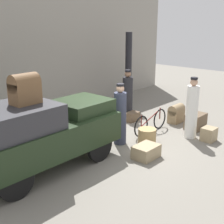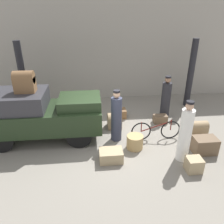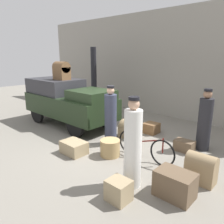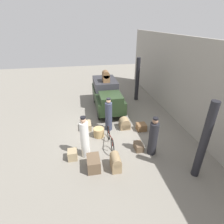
{
  "view_description": "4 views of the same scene",
  "coord_description": "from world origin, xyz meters",
  "px_view_note": "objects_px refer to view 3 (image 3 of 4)",
  "views": [
    {
      "loc": [
        -6.2,
        -5.53,
        3.53
      ],
      "look_at": [
        0.2,
        0.2,
        0.95
      ],
      "focal_mm": 50.0,
      "sensor_mm": 36.0,
      "label": 1
    },
    {
      "loc": [
        -0.48,
        -6.42,
        4.09
      ],
      "look_at": [
        0.2,
        0.2,
        0.95
      ],
      "focal_mm": 35.0,
      "sensor_mm": 36.0,
      "label": 2
    },
    {
      "loc": [
        4.57,
        -4.54,
        2.63
      ],
      "look_at": [
        0.2,
        0.2,
        0.95
      ],
      "focal_mm": 35.0,
      "sensor_mm": 36.0,
      "label": 3
    },
    {
      "loc": [
        8.07,
        -1.29,
        5.11
      ],
      "look_at": [
        0.2,
        0.2,
        0.95
      ],
      "focal_mm": 28.0,
      "sensor_mm": 36.0,
      "label": 4
    }
  ],
  "objects_px": {
    "truck": "(67,100)",
    "porter_with_bicycle": "(205,122)",
    "trunk_wicker_pale": "(119,190)",
    "wicker_basket": "(110,148)",
    "conductor_in_dark_uniform": "(111,118)",
    "trunk_umber_medium": "(129,130)",
    "trunk_barrel_dark": "(201,168)",
    "bicycle": "(145,147)",
    "suitcase_black_upright": "(184,146)",
    "suitcase_tan_flat": "(151,128)",
    "trunk_large_brown": "(74,147)",
    "porter_standing_middle": "(133,147)",
    "trunk_on_truck_roof": "(61,70)",
    "suitcase_small_leather": "(175,184)"
  },
  "relations": [
    {
      "from": "bicycle",
      "to": "porter_with_bicycle",
      "type": "distance_m",
      "value": 1.92
    },
    {
      "from": "trunk_large_brown",
      "to": "trunk_on_truck_roof",
      "type": "xyz_separation_m",
      "value": [
        -2.54,
        1.49,
        1.9
      ]
    },
    {
      "from": "suitcase_small_leather",
      "to": "trunk_umber_medium",
      "type": "distance_m",
      "value": 3.23
    },
    {
      "from": "conductor_in_dark_uniform",
      "to": "suitcase_black_upright",
      "type": "relative_size",
      "value": 3.38
    },
    {
      "from": "bicycle",
      "to": "trunk_on_truck_roof",
      "type": "xyz_separation_m",
      "value": [
        -4.18,
        0.47,
        1.72
      ]
    },
    {
      "from": "conductor_in_dark_uniform",
      "to": "trunk_large_brown",
      "type": "xyz_separation_m",
      "value": [
        -0.3,
        -1.16,
        -0.65
      ]
    },
    {
      "from": "trunk_large_brown",
      "to": "trunk_on_truck_roof",
      "type": "bearing_deg",
      "value": 149.72
    },
    {
      "from": "porter_with_bicycle",
      "to": "trunk_large_brown",
      "type": "distance_m",
      "value": 3.71
    },
    {
      "from": "conductor_in_dark_uniform",
      "to": "trunk_wicker_pale",
      "type": "xyz_separation_m",
      "value": [
        1.93,
        -1.85,
        -0.62
      ]
    },
    {
      "from": "porter_standing_middle",
      "to": "wicker_basket",
      "type": "bearing_deg",
      "value": 151.04
    },
    {
      "from": "trunk_barrel_dark",
      "to": "trunk_wicker_pale",
      "type": "xyz_separation_m",
      "value": [
        -0.88,
        -1.64,
        -0.13
      ]
    },
    {
      "from": "trunk_large_brown",
      "to": "trunk_umber_medium",
      "type": "height_order",
      "value": "trunk_umber_medium"
    },
    {
      "from": "porter_standing_middle",
      "to": "suitcase_small_leather",
      "type": "relative_size",
      "value": 2.63
    },
    {
      "from": "wicker_basket",
      "to": "porter_with_bicycle",
      "type": "distance_m",
      "value": 2.74
    },
    {
      "from": "conductor_in_dark_uniform",
      "to": "trunk_large_brown",
      "type": "relative_size",
      "value": 2.6
    },
    {
      "from": "bicycle",
      "to": "suitcase_black_upright",
      "type": "height_order",
      "value": "bicycle"
    },
    {
      "from": "porter_standing_middle",
      "to": "trunk_wicker_pale",
      "type": "height_order",
      "value": "porter_standing_middle"
    },
    {
      "from": "trunk_large_brown",
      "to": "truck",
      "type": "bearing_deg",
      "value": 146.8
    },
    {
      "from": "suitcase_tan_flat",
      "to": "trunk_umber_medium",
      "type": "bearing_deg",
      "value": -111.94
    },
    {
      "from": "suitcase_black_upright",
      "to": "trunk_wicker_pale",
      "type": "bearing_deg",
      "value": -88.84
    },
    {
      "from": "trunk_barrel_dark",
      "to": "trunk_umber_medium",
      "type": "height_order",
      "value": "trunk_barrel_dark"
    },
    {
      "from": "trunk_wicker_pale",
      "to": "porter_with_bicycle",
      "type": "bearing_deg",
      "value": 85.51
    },
    {
      "from": "trunk_large_brown",
      "to": "suitcase_black_upright",
      "type": "bearing_deg",
      "value": 45.22
    },
    {
      "from": "suitcase_tan_flat",
      "to": "trunk_large_brown",
      "type": "bearing_deg",
      "value": -103.13
    },
    {
      "from": "trunk_barrel_dark",
      "to": "suitcase_tan_flat",
      "type": "distance_m",
      "value": 3.1
    },
    {
      "from": "wicker_basket",
      "to": "porter_with_bicycle",
      "type": "xyz_separation_m",
      "value": [
        1.67,
        2.1,
        0.58
      ]
    },
    {
      "from": "porter_with_bicycle",
      "to": "suitcase_tan_flat",
      "type": "bearing_deg",
      "value": 174.74
    },
    {
      "from": "truck",
      "to": "trunk_on_truck_roof",
      "type": "relative_size",
      "value": 5.76
    },
    {
      "from": "conductor_in_dark_uniform",
      "to": "porter_standing_middle",
      "type": "xyz_separation_m",
      "value": [
        1.82,
        -1.3,
        0.04
      ]
    },
    {
      "from": "truck",
      "to": "conductor_in_dark_uniform",
      "type": "height_order",
      "value": "conductor_in_dark_uniform"
    },
    {
      "from": "conductor_in_dark_uniform",
      "to": "trunk_umber_medium",
      "type": "distance_m",
      "value": 1.03
    },
    {
      "from": "conductor_in_dark_uniform",
      "to": "suitcase_tan_flat",
      "type": "bearing_deg",
      "value": 77.74
    },
    {
      "from": "porter_standing_middle",
      "to": "trunk_on_truck_roof",
      "type": "distance_m",
      "value": 5.08
    },
    {
      "from": "trunk_wicker_pale",
      "to": "wicker_basket",
      "type": "bearing_deg",
      "value": 137.94
    },
    {
      "from": "trunk_large_brown",
      "to": "bicycle",
      "type": "bearing_deg",
      "value": 31.66
    },
    {
      "from": "truck",
      "to": "suitcase_tan_flat",
      "type": "relative_size",
      "value": 8.08
    },
    {
      "from": "wicker_basket",
      "to": "suitcase_small_leather",
      "type": "relative_size",
      "value": 0.74
    },
    {
      "from": "truck",
      "to": "wicker_basket",
      "type": "distance_m",
      "value": 3.32
    },
    {
      "from": "porter_with_bicycle",
      "to": "suitcase_small_leather",
      "type": "bearing_deg",
      "value": -80.14
    },
    {
      "from": "truck",
      "to": "suitcase_small_leather",
      "type": "bearing_deg",
      "value": -14.76
    },
    {
      "from": "bicycle",
      "to": "porter_standing_middle",
      "type": "relative_size",
      "value": 0.91
    },
    {
      "from": "conductor_in_dark_uniform",
      "to": "suitcase_black_upright",
      "type": "xyz_separation_m",
      "value": [
        1.88,
        1.03,
        -0.67
      ]
    },
    {
      "from": "truck",
      "to": "wicker_basket",
      "type": "height_order",
      "value": "truck"
    },
    {
      "from": "truck",
      "to": "porter_with_bicycle",
      "type": "relative_size",
      "value": 2.22
    },
    {
      "from": "trunk_barrel_dark",
      "to": "trunk_umber_medium",
      "type": "distance_m",
      "value": 2.98
    },
    {
      "from": "trunk_barrel_dark",
      "to": "suitcase_small_leather",
      "type": "xyz_separation_m",
      "value": [
        -0.17,
        -0.84,
        -0.08
      ]
    },
    {
      "from": "porter_with_bicycle",
      "to": "suitcase_small_leather",
      "type": "distance_m",
      "value": 2.65
    },
    {
      "from": "porter_with_bicycle",
      "to": "conductor_in_dark_uniform",
      "type": "bearing_deg",
      "value": -145.48
    },
    {
      "from": "conductor_in_dark_uniform",
      "to": "suitcase_small_leather",
      "type": "bearing_deg",
      "value": -21.6
    },
    {
      "from": "trunk_barrel_dark",
      "to": "suitcase_tan_flat",
      "type": "bearing_deg",
      "value": 142.27
    }
  ]
}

